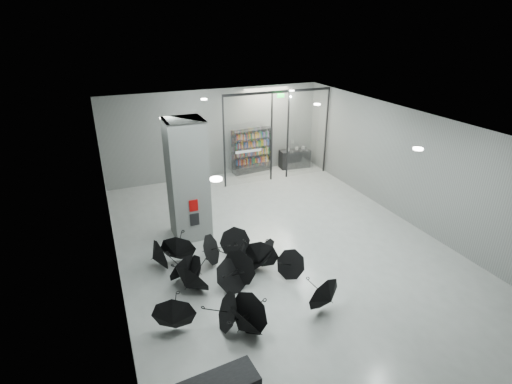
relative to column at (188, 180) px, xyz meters
name	(u,v)px	position (x,y,z in m)	size (l,w,h in m)	color
room	(285,165)	(2.50, -2.00, 0.84)	(14.00, 14.02, 4.01)	gray
column	(188,180)	(0.00, 0.00, 0.00)	(1.20, 1.20, 4.00)	slate
fire_cabinet	(194,206)	(0.00, -0.62, -0.65)	(0.28, 0.04, 0.38)	#A50A07
info_panel	(195,219)	(0.00, -0.62, -1.15)	(0.30, 0.03, 0.42)	black
exit_sign	(281,96)	(4.90, 3.30, 1.82)	(0.30, 0.06, 0.15)	#0CE533
glass_partition	(278,133)	(4.89, 3.50, 0.18)	(5.06, 0.08, 4.00)	silver
bookshelf	(252,151)	(4.18, 4.75, -0.95)	(1.91, 0.38, 2.10)	black
shop_counter	(295,159)	(6.36, 4.53, -1.56)	(1.48, 0.59, 0.89)	black
umbrella_cluster	(229,278)	(0.22, -3.32, -1.69)	(4.88, 4.72, 1.31)	black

